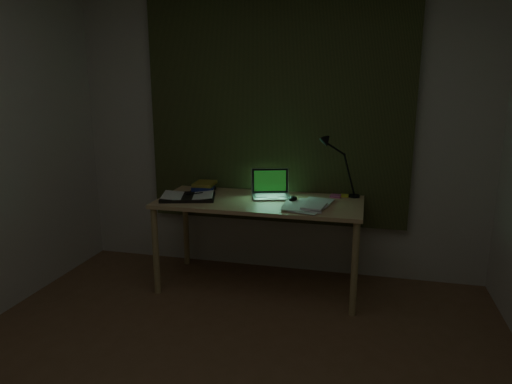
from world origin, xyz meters
TOP-DOWN VIEW (x-y plane):
  - wall_back at (0.00, 2.00)m, footprint 3.50×0.00m
  - curtain at (0.00, 1.96)m, footprint 2.20×0.06m
  - desk at (-0.05, 1.57)m, footprint 1.59×0.70m
  - laptop at (0.02, 1.67)m, footprint 0.39×0.42m
  - open_textbook at (-0.61, 1.49)m, footprint 0.48×0.40m
  - book_stack at (-0.57, 1.74)m, footprint 0.22×0.25m
  - loose_papers at (0.34, 1.46)m, footprint 0.42×0.43m
  - mouse at (0.21, 1.60)m, footprint 0.07×0.11m
  - sticky_yellow at (0.59, 1.85)m, footprint 0.08×0.08m
  - sticky_pink at (0.52, 1.82)m, footprint 0.09×0.09m
  - desk_lamp at (0.67, 1.85)m, footprint 0.37×0.31m

SIDE VIEW (x-z plane):
  - desk at x=-0.05m, z-range 0.00..0.73m
  - sticky_yellow at x=0.59m, z-range 0.73..0.74m
  - sticky_pink at x=0.52m, z-range 0.73..0.74m
  - loose_papers at x=0.34m, z-range 0.73..0.75m
  - open_textbook at x=-0.61m, z-range 0.73..0.76m
  - mouse at x=0.21m, z-range 0.73..0.77m
  - book_stack at x=-0.57m, z-range 0.73..0.81m
  - laptop at x=0.02m, z-range 0.73..0.94m
  - desk_lamp at x=0.67m, z-range 0.73..1.21m
  - wall_back at x=0.00m, z-range 0.00..2.50m
  - curtain at x=0.00m, z-range 0.45..2.45m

